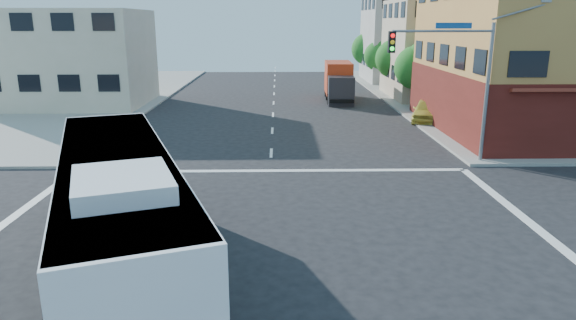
{
  "coord_description": "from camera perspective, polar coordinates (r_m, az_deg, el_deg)",
  "views": [
    {
      "loc": [
        0.38,
        -14.51,
        7.06
      ],
      "look_at": [
        0.78,
        5.22,
        1.7
      ],
      "focal_mm": 32.0,
      "sensor_mm": 36.0,
      "label": 1
    }
  ],
  "objects": [
    {
      "name": "building_east_far",
      "position": [
        64.69,
        14.09,
        12.92
      ],
      "size": [
        12.06,
        10.06,
        10.0
      ],
      "color": "#AAAAA4",
      "rests_on": "ground"
    },
    {
      "name": "transit_bus",
      "position": [
        15.08,
        -18.19,
        -5.5
      ],
      "size": [
        7.2,
        13.48,
        3.94
      ],
      "rotation": [
        0.0,
        0.0,
        0.35
      ],
      "color": "black",
      "rests_on": "ground"
    },
    {
      "name": "building_west",
      "position": [
        47.87,
        -22.85,
        10.36
      ],
      "size": [
        12.06,
        10.06,
        8.0
      ],
      "color": "beige",
      "rests_on": "ground"
    },
    {
      "name": "ground",
      "position": [
        16.14,
        -2.43,
        -10.77
      ],
      "size": [
        120.0,
        120.0,
        0.0
      ],
      "primitive_type": "plane",
      "color": "black",
      "rests_on": "ground"
    },
    {
      "name": "street_tree_c",
      "position": [
        59.67,
        10.2,
        11.49
      ],
      "size": [
        3.4,
        3.4,
        5.29
      ],
      "color": "#352313",
      "rests_on": "ground"
    },
    {
      "name": "box_truck",
      "position": [
        47.46,
        5.66,
        8.58
      ],
      "size": [
        2.56,
        7.71,
        3.43
      ],
      "rotation": [
        0.0,
        0.0,
        -0.04
      ],
      "color": "#242429",
      "rests_on": "ground"
    },
    {
      "name": "street_tree_d",
      "position": [
        67.5,
        8.89,
        12.3
      ],
      "size": [
        4.0,
        4.0,
        6.03
      ],
      "color": "#352313",
      "rests_on": "ground"
    },
    {
      "name": "street_tree_a",
      "position": [
        44.11,
        14.23,
        10.21
      ],
      "size": [
        3.6,
        3.6,
        5.53
      ],
      "color": "#352313",
      "rests_on": "ground"
    },
    {
      "name": "street_tree_b",
      "position": [
        51.84,
        11.93,
        11.2
      ],
      "size": [
        3.8,
        3.8,
        5.79
      ],
      "color": "#352313",
      "rests_on": "ground"
    },
    {
      "name": "parked_car",
      "position": [
        38.64,
        15.22,
        5.35
      ],
      "size": [
        3.43,
        5.15,
        1.63
      ],
      "primitive_type": "imported",
      "rotation": [
        0.0,
        0.0,
        -0.35
      ],
      "color": "gold",
      "rests_on": "ground"
    },
    {
      "name": "signal_mast_ne",
      "position": [
        26.67,
        18.17,
        9.97
      ],
      "size": [
        7.91,
        1.13,
        8.07
      ],
      "color": "gray",
      "rests_on": "ground"
    },
    {
      "name": "building_east_near",
      "position": [
        51.32,
        18.11,
        11.6
      ],
      "size": [
        12.06,
        10.06,
        9.0
      ],
      "color": "#B6A78B",
      "rests_on": "ground"
    }
  ]
}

